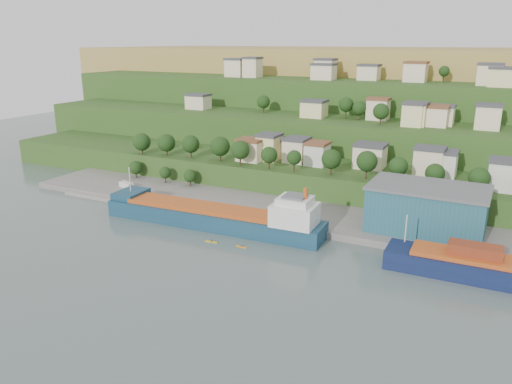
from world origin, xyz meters
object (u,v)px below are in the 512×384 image
Objects in this scene: cargo_ship_near at (218,218)px; caravan at (127,186)px; warehouse at (427,208)px; kayak_orange at (241,246)px.

cargo_ship_near is 49.28m from caravan.
cargo_ship_near is at bearing -5.71° from caravan.
warehouse is 51.49m from kayak_orange.
warehouse is 102.03m from caravan.
kayak_orange is (59.87, -25.05, -2.31)m from caravan.
kayak_orange is at bearing -40.11° from cargo_ship_near.
cargo_ship_near is at bearing -160.03° from warehouse.
caravan is at bearing 158.51° from kayak_orange.
caravan is at bearing 159.88° from cargo_ship_near.
cargo_ship_near is 22.56× the size of kayak_orange.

